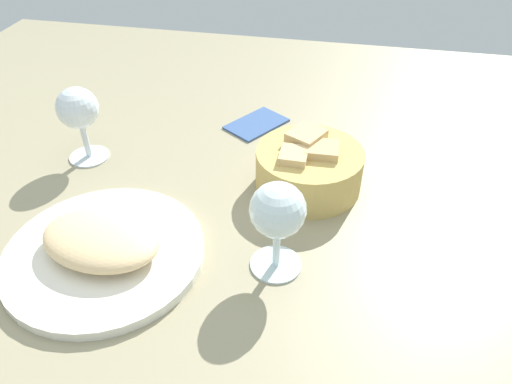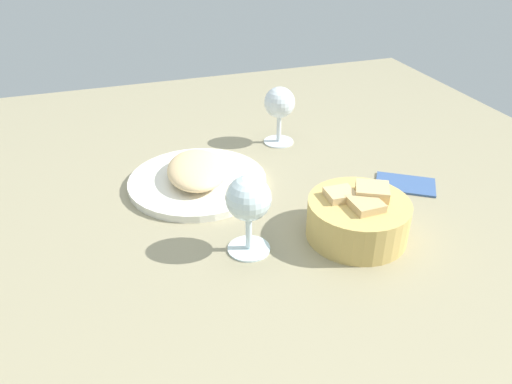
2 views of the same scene
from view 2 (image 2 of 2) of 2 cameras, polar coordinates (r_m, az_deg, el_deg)
ground_plane at (r=93.72cm, az=1.15°, el=-0.55°), size 140.00×140.00×2.00cm
plate at (r=95.87cm, az=-6.67°, el=1.19°), size 26.21×26.21×1.40cm
omelette at (r=94.63cm, az=-6.77°, el=2.54°), size 17.50×13.43×3.74cm
lettuce_garnish at (r=100.65cm, az=-6.84°, el=3.65°), size 4.35×4.35×1.52cm
bread_basket at (r=81.40cm, az=11.58°, el=-2.81°), size 16.26×16.26×8.26cm
wine_glass_near at (r=73.83cm, az=-0.86°, el=-1.21°), size 6.92×6.92×12.88cm
wine_glass_far at (r=109.21cm, az=2.69°, el=9.77°), size 6.70×6.70×12.73cm
folded_napkin at (r=99.44cm, az=16.70°, el=0.96°), size 11.92×13.04×0.80cm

